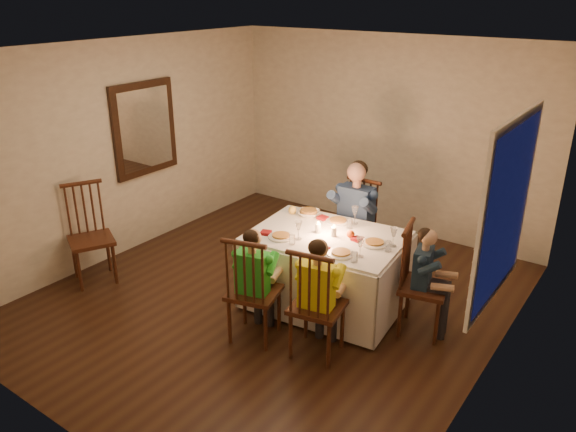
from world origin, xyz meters
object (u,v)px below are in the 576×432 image
Objects in this scene: chair_near_left at (255,336)px; serving_bowl at (309,213)px; chair_near_right at (316,352)px; adult at (352,270)px; chair_adult at (352,270)px; child_teal at (419,330)px; chair_end at (419,330)px; dining_table at (327,255)px; child_yellow at (316,352)px; child_green at (255,336)px; chair_extra at (97,280)px.

chair_near_left is 4.65× the size of serving_bowl.
adult reaches higher than chair_near_right.
chair_adult reaches higher than child_teal.
chair_near_right and chair_end have the same top height.
chair_adult is 1.00× the size of chair_near_left.
child_yellow is (0.38, -0.77, -0.58)m from dining_table.
child_yellow is at bearing 176.59° from child_green.
child_yellow is 1.60m from serving_bowl.
adult is 1.73m from child_green.
chair_near_left is at bearing -110.61° from dining_table.
chair_adult and chair_end have the same top height.
serving_bowl reaches higher than chair_near_left.
child_yellow is at bearing 176.59° from chair_near_left.
child_yellow is at bearing -71.70° from chair_adult.
dining_table reaches higher than chair_end.
chair_extra is at bearing -10.51° from chair_near_left.
child_teal is at bearing -43.69° from chair_extra.
chair_near_left is at bearing 180.00° from child_green.
adult reaches higher than child_green.
chair_extra is (-2.18, -0.18, 0.00)m from chair_near_left.
chair_adult is 0.00m from adult.
adult reaches higher than chair_end.
chair_adult is 1.73m from child_green.
chair_end is 1.09m from child_yellow.
chair_near_left is at bearing -58.19° from chair_extra.
child_teal is at bearing -31.37° from adult.
child_yellow reaches higher than chair_adult.
child_yellow is at bearing -56.60° from chair_extra.
dining_table reaches higher than chair_near_right.
chair_adult is at bearing 93.91° from dining_table.
adult is at bearing 46.11° from child_teal.
child_teal is at bearing -156.14° from child_green.
chair_near_right is at bearing 180.00° from child_yellow.
chair_extra is 3.64m from child_teal.
dining_table is 1.50× the size of chair_near_right.
chair_extra is (-2.28, -1.91, 0.00)m from chair_adult.
chair_end reaches higher than child_teal.
chair_extra is 1.00× the size of child_green.
chair_near_right is at bearing -52.97° from serving_bowl.
adult is (-1.16, 0.71, 0.00)m from chair_end.
chair_end is 1.69m from serving_bowl.
dining_table is at bearing -36.08° from serving_bowl.
child_green is 4.81× the size of serving_bowl.
chair_adult and chair_near_left have the same top height.
chair_extra is at bearing 96.81° from child_teal.
chair_extra is 2.19m from child_green.
child_green is 1.49m from serving_bowl.
chair_end is (1.25, 1.02, 0.00)m from chair_near_left.
dining_table is 2.71m from chair_extra.
child_teal is (1.25, 1.02, 0.00)m from chair_near_left.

